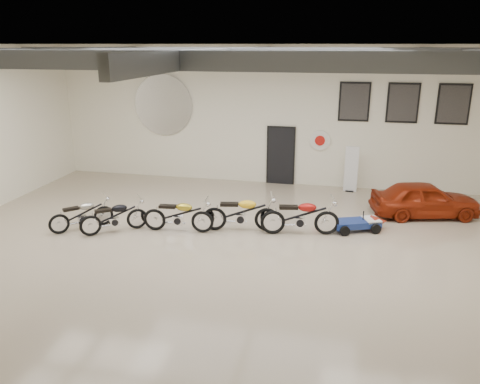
% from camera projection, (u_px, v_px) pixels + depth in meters
% --- Properties ---
extents(floor, '(16.00, 12.00, 0.01)m').
position_uv_depth(floor, '(230.00, 246.00, 12.12)').
color(floor, tan).
rests_on(floor, ground).
extents(ceiling, '(16.00, 12.00, 0.01)m').
position_uv_depth(ceiling, '(229.00, 44.00, 10.61)').
color(ceiling, slate).
rests_on(ceiling, back_wall).
extents(back_wall, '(16.00, 0.02, 5.00)m').
position_uv_depth(back_wall, '(268.00, 116.00, 16.95)').
color(back_wall, white).
rests_on(back_wall, floor).
extents(ceiling_beams, '(15.80, 11.80, 0.32)m').
position_uv_depth(ceiling_beams, '(229.00, 55.00, 10.68)').
color(ceiling_beams, slate).
rests_on(ceiling_beams, ceiling).
extents(door, '(0.92, 0.08, 2.10)m').
position_uv_depth(door, '(281.00, 156.00, 17.24)').
color(door, black).
rests_on(door, back_wall).
extents(logo_plaque, '(2.30, 0.06, 1.16)m').
position_uv_depth(logo_plaque, '(163.00, 105.00, 17.63)').
color(logo_plaque, silver).
rests_on(logo_plaque, back_wall).
extents(poster_left, '(1.05, 0.08, 1.35)m').
position_uv_depth(poster_left, '(354.00, 102.00, 16.12)').
color(poster_left, black).
rests_on(poster_left, back_wall).
extents(poster_mid, '(1.05, 0.08, 1.35)m').
position_uv_depth(poster_mid, '(403.00, 103.00, 15.79)').
color(poster_mid, black).
rests_on(poster_mid, back_wall).
extents(poster_right, '(1.05, 0.08, 1.35)m').
position_uv_depth(poster_right, '(453.00, 104.00, 15.47)').
color(poster_right, black).
rests_on(poster_right, back_wall).
extents(oil_sign, '(0.72, 0.10, 0.72)m').
position_uv_depth(oil_sign, '(320.00, 140.00, 16.76)').
color(oil_sign, white).
rests_on(oil_sign, back_wall).
extents(banner_stand, '(0.48, 0.24, 1.71)m').
position_uv_depth(banner_stand, '(351.00, 168.00, 16.36)').
color(banner_stand, white).
rests_on(banner_stand, floor).
extents(motorcycle_silver, '(1.63, 1.63, 0.92)m').
position_uv_depth(motorcycle_silver, '(81.00, 214.00, 13.09)').
color(motorcycle_silver, silver).
rests_on(motorcycle_silver, floor).
extents(motorcycle_black, '(1.79, 1.55, 0.94)m').
position_uv_depth(motorcycle_black, '(114.00, 216.00, 12.88)').
color(motorcycle_black, silver).
rests_on(motorcycle_black, floor).
extents(motorcycle_gold, '(1.99, 0.77, 1.01)m').
position_uv_depth(motorcycle_gold, '(178.00, 214.00, 12.92)').
color(motorcycle_gold, silver).
rests_on(motorcycle_gold, floor).
extents(motorcycle_yellow, '(2.16, 1.02, 1.08)m').
position_uv_depth(motorcycle_yellow, '(240.00, 212.00, 12.98)').
color(motorcycle_yellow, silver).
rests_on(motorcycle_yellow, floor).
extents(motorcycle_red, '(2.18, 1.02, 1.09)m').
position_uv_depth(motorcycle_red, '(300.00, 216.00, 12.72)').
color(motorcycle_red, silver).
rests_on(motorcycle_red, floor).
extents(go_kart, '(1.76, 1.27, 0.58)m').
position_uv_depth(go_kart, '(361.00, 221.00, 13.06)').
color(go_kart, navy).
rests_on(go_kart, floor).
extents(vintage_car, '(1.95, 3.36, 1.07)m').
position_uv_depth(vintage_car, '(425.00, 199.00, 14.08)').
color(vintage_car, maroon).
rests_on(vintage_car, floor).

